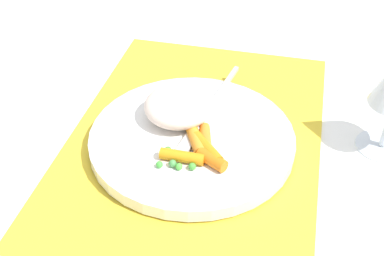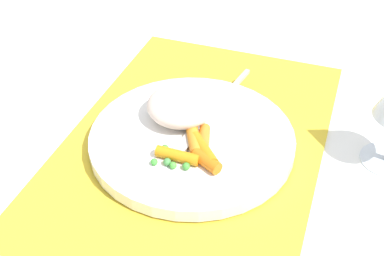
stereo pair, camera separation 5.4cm
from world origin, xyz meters
name	(u,v)px [view 1 (the left image)]	position (x,y,z in m)	size (l,w,h in m)	color
ground_plane	(192,148)	(0.00, 0.00, 0.00)	(2.40, 2.40, 0.00)	white
placemat	(192,146)	(0.00, 0.00, 0.00)	(0.51, 0.33, 0.01)	gold
plate	(192,139)	(0.00, 0.00, 0.01)	(0.27, 0.27, 0.02)	white
rice_mound	(178,106)	(-0.03, -0.03, 0.04)	(0.09, 0.09, 0.04)	beige
carrot_portion	(200,148)	(0.03, 0.02, 0.03)	(0.08, 0.08, 0.02)	orange
pea_scatter	(187,157)	(0.05, 0.01, 0.03)	(0.08, 0.08, 0.01)	green
fork	(204,115)	(-0.04, 0.01, 0.03)	(0.21, 0.05, 0.01)	#BABABA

